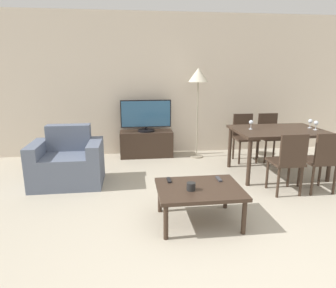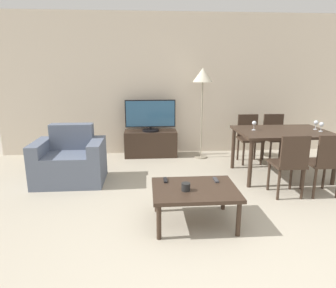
{
  "view_description": "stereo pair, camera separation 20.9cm",
  "coord_description": "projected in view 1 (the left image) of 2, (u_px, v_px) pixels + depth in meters",
  "views": [
    {
      "loc": [
        -0.91,
        -2.12,
        1.68
      ],
      "look_at": [
        -0.4,
        1.89,
        0.65
      ],
      "focal_mm": 32.0,
      "sensor_mm": 36.0,
      "label": 1
    },
    {
      "loc": [
        -0.7,
        -2.14,
        1.68
      ],
      "look_at": [
        -0.4,
        1.89,
        0.65
      ],
      "focal_mm": 32.0,
      "sensor_mm": 36.0,
      "label": 2
    }
  ],
  "objects": [
    {
      "name": "dining_chair_near_right",
      "position": [
        322.0,
        159.0,
        4.05
      ],
      "size": [
        0.4,
        0.4,
        0.86
      ],
      "color": "#38281E",
      "rests_on": "ground_plane"
    },
    {
      "name": "wall_back",
      "position": [
        176.0,
        85.0,
        5.89
      ],
      "size": [
        7.09,
        0.06,
        2.7
      ],
      "color": "beige",
      "rests_on": "ground_plane"
    },
    {
      "name": "dining_chair_far",
      "position": [
        269.0,
        134.0,
        5.57
      ],
      "size": [
        0.4,
        0.4,
        0.86
      ],
      "color": "#38281E",
      "rests_on": "ground_plane"
    },
    {
      "name": "tv",
      "position": [
        146.0,
        116.0,
        5.69
      ],
      "size": [
        0.96,
        0.32,
        0.6
      ],
      "color": "black",
      "rests_on": "tv_stand"
    },
    {
      "name": "tv_stand",
      "position": [
        146.0,
        144.0,
        5.82
      ],
      "size": [
        1.01,
        0.41,
        0.5
      ],
      "color": "#38281E",
      "rests_on": "ground_plane"
    },
    {
      "name": "wine_glass_center",
      "position": [
        251.0,
        123.0,
        4.7
      ],
      "size": [
        0.07,
        0.07,
        0.15
      ],
      "color": "silver",
      "rests_on": "dining_table"
    },
    {
      "name": "dining_table",
      "position": [
        278.0,
        134.0,
        4.74
      ],
      "size": [
        1.39,
        0.98,
        0.74
      ],
      "color": "#38281E",
      "rests_on": "ground_plane"
    },
    {
      "name": "remote_secondary",
      "position": [
        219.0,
        179.0,
        3.48
      ],
      "size": [
        0.04,
        0.15,
        0.02
      ],
      "color": "#38383D",
      "rests_on": "coffee_table"
    },
    {
      "name": "dining_chair_far_left",
      "position": [
        244.0,
        135.0,
        5.51
      ],
      "size": [
        0.4,
        0.4,
        0.86
      ],
      "color": "#38281E",
      "rests_on": "ground_plane"
    },
    {
      "name": "coffee_table",
      "position": [
        199.0,
        191.0,
        3.28
      ],
      "size": [
        0.92,
        0.71,
        0.41
      ],
      "color": "#38281E",
      "rests_on": "ground_plane"
    },
    {
      "name": "floor_lamp",
      "position": [
        198.0,
        79.0,
        5.46
      ],
      "size": [
        0.36,
        0.36,
        1.69
      ],
      "color": "gray",
      "rests_on": "ground_plane"
    },
    {
      "name": "cup_white_near",
      "position": [
        191.0,
        186.0,
        3.18
      ],
      "size": [
        0.09,
        0.09,
        0.08
      ],
      "color": "black",
      "rests_on": "coffee_table"
    },
    {
      "name": "wine_glass_left",
      "position": [
        316.0,
        123.0,
        4.65
      ],
      "size": [
        0.07,
        0.07,
        0.15
      ],
      "color": "silver",
      "rests_on": "dining_table"
    },
    {
      "name": "ground_plane",
      "position": [
        242.0,
        270.0,
        2.56
      ],
      "size": [
        18.0,
        18.0,
        0.0
      ],
      "primitive_type": "plane",
      "color": "#B2A893"
    },
    {
      "name": "remote_primary",
      "position": [
        169.0,
        180.0,
        3.45
      ],
      "size": [
        0.04,
        0.15,
        0.02
      ],
      "color": "black",
      "rests_on": "coffee_table"
    },
    {
      "name": "dining_chair_near",
      "position": [
        288.0,
        160.0,
        3.99
      ],
      "size": [
        0.4,
        0.4,
        0.86
      ],
      "color": "#38281E",
      "rests_on": "ground_plane"
    },
    {
      "name": "wine_glass_right",
      "position": [
        310.0,
        122.0,
        4.8
      ],
      "size": [
        0.07,
        0.07,
        0.15
      ],
      "color": "silver",
      "rests_on": "dining_table"
    },
    {
      "name": "armchair",
      "position": [
        68.0,
        163.0,
        4.42
      ],
      "size": [
        1.0,
        0.73,
        0.85
      ],
      "color": "slate",
      "rests_on": "ground_plane"
    }
  ]
}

